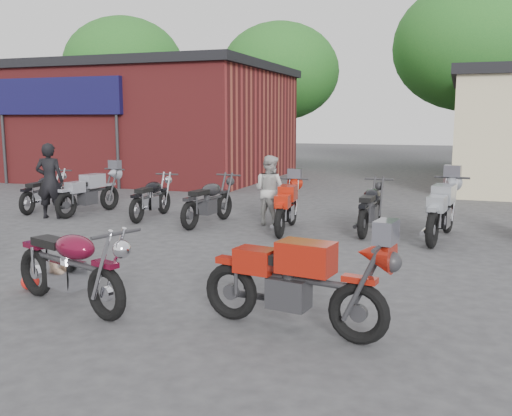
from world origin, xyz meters
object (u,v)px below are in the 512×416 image
(helmet, at_px, (30,282))
(row_bike_1, at_px, (90,190))
(sportbike, at_px, (295,278))
(row_bike_5, at_px, (371,205))
(row_bike_0, at_px, (44,190))
(row_bike_2, at_px, (151,195))
(person_dark, at_px, (50,181))
(row_bike_4, at_px, (287,204))
(person_light, at_px, (270,190))
(row_bike_3, at_px, (209,199))
(row_bike_6, at_px, (442,207))
(vintage_motorcycle, at_px, (70,261))

(helmet, height_order, row_bike_1, row_bike_1)
(sportbike, relative_size, row_bike_5, 1.08)
(sportbike, height_order, row_bike_5, sportbike)
(row_bike_0, bearing_deg, row_bike_2, -97.33)
(person_dark, relative_size, row_bike_1, 0.88)
(row_bike_1, relative_size, row_bike_4, 1.03)
(person_light, xyz_separation_m, row_bike_3, (-1.26, -0.38, -0.19))
(row_bike_4, bearing_deg, row_bike_2, 76.88)
(row_bike_2, distance_m, row_bike_4, 3.38)
(person_dark, bearing_deg, row_bike_3, 170.15)
(person_dark, distance_m, person_light, 5.07)
(sportbike, xyz_separation_m, row_bike_3, (-3.47, 5.46, -0.04))
(sportbike, distance_m, row_bike_0, 9.94)
(person_light, relative_size, row_bike_4, 0.78)
(person_dark, distance_m, row_bike_2, 2.33)
(person_dark, bearing_deg, row_bike_2, -178.19)
(row_bike_3, bearing_deg, row_bike_4, -88.00)
(row_bike_6, bearing_deg, row_bike_3, 98.62)
(helmet, bearing_deg, row_bike_0, 128.16)
(row_bike_4, distance_m, row_bike_5, 1.68)
(helmet, bearing_deg, row_bike_4, 67.30)
(sportbike, height_order, row_bike_0, sportbike)
(sportbike, relative_size, person_dark, 1.20)
(vintage_motorcycle, distance_m, row_bike_1, 7.11)
(row_bike_4, bearing_deg, row_bike_5, -80.22)
(row_bike_0, relative_size, row_bike_2, 0.99)
(row_bike_4, xyz_separation_m, row_bike_5, (1.62, 0.46, 0.00))
(helmet, xyz_separation_m, row_bike_6, (5.08, 5.17, 0.51))
(sportbike, xyz_separation_m, helmet, (-3.76, 0.28, -0.49))
(row_bike_5, bearing_deg, person_dark, 98.81)
(sportbike, relative_size, row_bike_3, 1.07)
(vintage_motorcycle, distance_m, row_bike_4, 5.57)
(row_bike_0, bearing_deg, person_dark, -139.60)
(vintage_motorcycle, bearing_deg, row_bike_1, 143.02)
(row_bike_3, bearing_deg, row_bike_0, 93.12)
(vintage_motorcycle, xyz_separation_m, row_bike_1, (-3.96, 5.91, -0.02))
(person_dark, bearing_deg, row_bike_1, -138.65)
(sportbike, height_order, helmet, sportbike)
(person_light, height_order, row_bike_5, person_light)
(row_bike_2, bearing_deg, row_bike_4, -99.59)
(row_bike_1, bearing_deg, row_bike_3, -86.33)
(row_bike_4, xyz_separation_m, row_bike_6, (2.99, 0.16, 0.07))
(helmet, distance_m, person_dark, 5.84)
(person_light, bearing_deg, row_bike_3, 35.79)
(helmet, bearing_deg, row_bike_6, 45.51)
(person_dark, xyz_separation_m, row_bike_1, (0.48, 0.80, -0.29))
(row_bike_2, height_order, row_bike_3, row_bike_3)
(row_bike_3, relative_size, row_bike_5, 1.01)
(helmet, distance_m, row_bike_3, 5.21)
(row_bike_2, bearing_deg, person_dark, 107.10)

